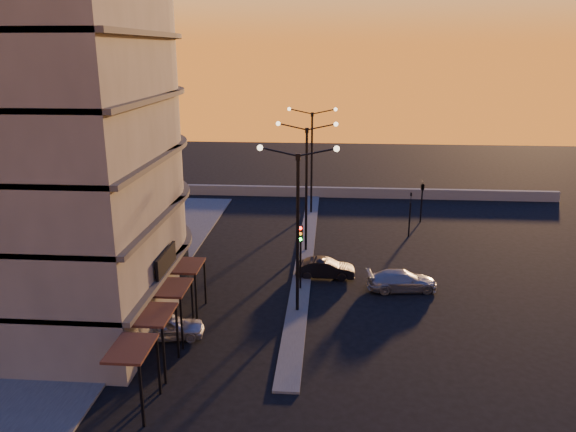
# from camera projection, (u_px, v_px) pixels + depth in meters

# --- Properties ---
(ground) EXTENTS (120.00, 120.00, 0.00)m
(ground) POSITION_uv_depth(u_px,v_px,m) (297.00, 311.00, 31.87)
(ground) COLOR black
(ground) RESTS_ON ground
(sidewalk_west) EXTENTS (5.00, 40.00, 0.12)m
(sidewalk_west) POSITION_uv_depth(u_px,v_px,m) (140.00, 277.00, 36.46)
(sidewalk_west) COLOR #4A4B48
(sidewalk_west) RESTS_ON ground
(median) EXTENTS (1.20, 36.00, 0.12)m
(median) POSITION_uv_depth(u_px,v_px,m) (306.00, 250.00, 41.40)
(median) COLOR #4A4B48
(median) RESTS_ON ground
(parapet) EXTENTS (44.00, 0.50, 1.00)m
(parapet) POSITION_uv_depth(u_px,v_px,m) (333.00, 192.00, 56.42)
(parapet) COLOR slate
(parapet) RESTS_ON ground
(building) EXTENTS (14.35, 17.08, 25.00)m
(building) POSITION_uv_depth(u_px,v_px,m) (34.00, 96.00, 29.55)
(building) COLOR #615D55
(building) RESTS_ON ground
(streetlamp_near) EXTENTS (4.32, 0.32, 9.51)m
(streetlamp_near) POSITION_uv_depth(u_px,v_px,m) (298.00, 217.00, 30.27)
(streetlamp_near) COLOR black
(streetlamp_near) RESTS_ON ground
(streetlamp_mid) EXTENTS (4.32, 0.32, 9.51)m
(streetlamp_mid) POSITION_uv_depth(u_px,v_px,m) (306.00, 177.00, 39.83)
(streetlamp_mid) COLOR black
(streetlamp_mid) RESTS_ON ground
(streetlamp_far) EXTENTS (4.32, 0.32, 9.51)m
(streetlamp_far) POSITION_uv_depth(u_px,v_px,m) (312.00, 152.00, 49.38)
(streetlamp_far) COLOR black
(streetlamp_far) RESTS_ON ground
(traffic_light_main) EXTENTS (0.28, 0.44, 4.25)m
(traffic_light_main) POSITION_uv_depth(u_px,v_px,m) (300.00, 247.00, 33.79)
(traffic_light_main) COLOR black
(traffic_light_main) RESTS_ON ground
(signal_east_a) EXTENTS (0.13, 0.16, 3.60)m
(signal_east_a) POSITION_uv_depth(u_px,v_px,m) (410.00, 213.00, 44.09)
(signal_east_a) COLOR black
(signal_east_a) RESTS_ON ground
(signal_east_b) EXTENTS (0.42, 1.99, 3.60)m
(signal_east_b) POSITION_uv_depth(u_px,v_px,m) (423.00, 187.00, 47.47)
(signal_east_b) COLOR black
(signal_east_b) RESTS_ON ground
(car_hatchback) EXTENTS (4.02, 2.22, 1.30)m
(car_hatchback) POSITION_uv_depth(u_px,v_px,m) (167.00, 326.00, 28.77)
(car_hatchback) COLOR #ABADB3
(car_hatchback) RESTS_ON ground
(car_sedan) EXTENTS (3.82, 1.38, 1.25)m
(car_sedan) POSITION_uv_depth(u_px,v_px,m) (325.00, 268.00, 36.46)
(car_sedan) COLOR black
(car_sedan) RESTS_ON ground
(car_wagon) EXTENTS (4.51, 2.29, 1.25)m
(car_wagon) POSITION_uv_depth(u_px,v_px,m) (402.00, 281.00, 34.54)
(car_wagon) COLOR gray
(car_wagon) RESTS_ON ground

